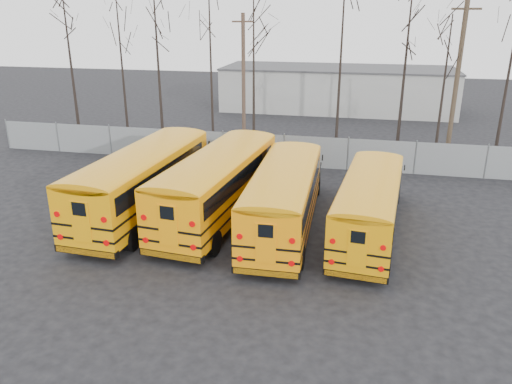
% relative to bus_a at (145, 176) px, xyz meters
% --- Properties ---
extents(ground, '(120.00, 120.00, 0.00)m').
position_rel_bus_a_xyz_m(ground, '(5.20, -2.70, -1.95)').
color(ground, black).
rests_on(ground, ground).
extents(fence, '(40.00, 0.04, 2.00)m').
position_rel_bus_a_xyz_m(fence, '(5.20, 9.30, -0.95)').
color(fence, gray).
rests_on(fence, ground).
extents(distant_building, '(22.00, 8.00, 4.00)m').
position_rel_bus_a_xyz_m(distant_building, '(7.20, 29.30, 0.05)').
color(distant_building, '#A8A8A3').
rests_on(distant_building, ground).
extents(bus_a, '(3.39, 12.03, 3.33)m').
position_rel_bus_a_xyz_m(bus_a, '(0.00, 0.00, 0.00)').
color(bus_a, black).
rests_on(bus_a, ground).
extents(bus_b, '(3.86, 11.97, 3.30)m').
position_rel_bus_a_xyz_m(bus_b, '(3.61, 0.34, -0.02)').
color(bus_b, black).
rests_on(bus_b, ground).
extents(bus_c, '(2.78, 11.02, 3.07)m').
position_rel_bus_a_xyz_m(bus_c, '(6.81, -0.45, -0.16)').
color(bus_c, black).
rests_on(bus_c, ground).
extents(bus_d, '(3.25, 10.33, 2.85)m').
position_rel_bus_a_xyz_m(bus_d, '(10.52, -0.32, -0.28)').
color(bus_d, black).
rests_on(bus_d, ground).
extents(utility_pole_left, '(1.60, 0.58, 9.18)m').
position_rel_bus_a_xyz_m(utility_pole_left, '(0.87, 16.36, 2.77)').
color(utility_pole_left, '#4E392C').
rests_on(utility_pole_left, ground).
extents(utility_pole_right, '(1.73, 0.75, 10.12)m').
position_rel_bus_a_xyz_m(utility_pole_right, '(15.72, 14.03, 3.25)').
color(utility_pole_right, '#463727').
rests_on(utility_pole_right, ground).
extents(tree_0, '(0.26, 0.26, 10.54)m').
position_rel_bus_a_xyz_m(tree_0, '(-12.81, 15.22, 3.32)').
color(tree_0, black).
rests_on(tree_0, ground).
extents(tree_1, '(0.26, 0.26, 10.39)m').
position_rel_bus_a_xyz_m(tree_1, '(-8.20, 14.72, 3.24)').
color(tree_1, black).
rests_on(tree_1, ground).
extents(tree_2, '(0.26, 0.26, 11.62)m').
position_rel_bus_a_xyz_m(tree_2, '(-4.60, 13.17, 3.86)').
color(tree_2, black).
rests_on(tree_2, ground).
extents(tree_3, '(0.26, 0.26, 12.00)m').
position_rel_bus_a_xyz_m(tree_3, '(-0.33, 12.04, 4.05)').
color(tree_3, black).
rests_on(tree_3, ground).
extents(tree_4, '(0.26, 0.26, 10.82)m').
position_rel_bus_a_xyz_m(tree_4, '(2.68, 11.76, 3.46)').
color(tree_4, black).
rests_on(tree_4, ground).
extents(tree_5, '(0.26, 0.26, 11.99)m').
position_rel_bus_a_xyz_m(tree_5, '(8.29, 11.87, 4.04)').
color(tree_5, black).
rests_on(tree_5, ground).
extents(tree_6, '(0.26, 0.26, 11.18)m').
position_rel_bus_a_xyz_m(tree_6, '(12.38, 13.82, 3.64)').
color(tree_6, black).
rests_on(tree_6, ground).
extents(tree_7, '(0.26, 0.26, 9.17)m').
position_rel_bus_a_xyz_m(tree_7, '(14.62, 11.69, 2.63)').
color(tree_7, black).
rests_on(tree_7, ground).
extents(tree_8, '(0.26, 0.26, 11.58)m').
position_rel_bus_a_xyz_m(tree_8, '(18.69, 13.71, 3.84)').
color(tree_8, black).
rests_on(tree_8, ground).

